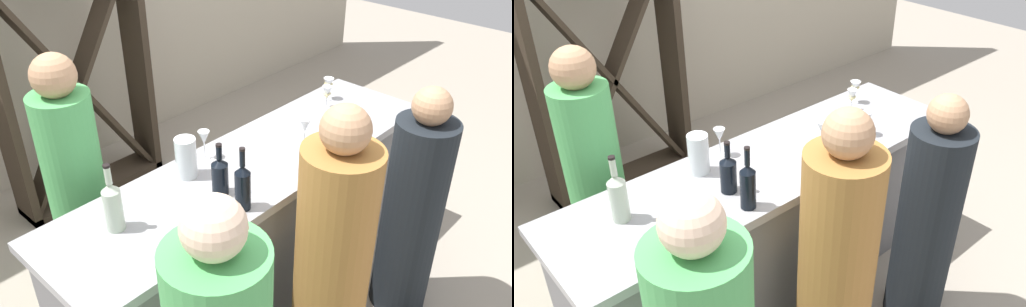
# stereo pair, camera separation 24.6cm
# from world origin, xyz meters

# --- Properties ---
(ground_plane) EXTENTS (12.00, 12.00, 0.00)m
(ground_plane) POSITION_xyz_m (0.00, 0.00, 0.00)
(ground_plane) COLOR #9E9384
(bar_counter) EXTENTS (2.45, 0.67, 0.91)m
(bar_counter) POSITION_xyz_m (0.00, 0.00, 0.46)
(bar_counter) COLOR slate
(bar_counter) RESTS_ON ground
(wine_rack) EXTENTS (1.14, 0.28, 1.78)m
(wine_rack) POSITION_xyz_m (-0.11, 1.65, 0.89)
(wine_rack) COLOR #33281E
(wine_rack) RESTS_ON ground
(wine_bottle_leftmost_clear_pale) EXTENTS (0.08, 0.08, 0.34)m
(wine_bottle_leftmost_clear_pale) POSITION_xyz_m (-0.84, 0.07, 1.04)
(wine_bottle_leftmost_clear_pale) COLOR #B7C6B2
(wine_bottle_leftmost_clear_pale) RESTS_ON bar_counter
(wine_bottle_second_left_near_black) EXTENTS (0.08, 0.08, 0.33)m
(wine_bottle_second_left_near_black) POSITION_xyz_m (-0.34, -0.24, 1.04)
(wine_bottle_second_left_near_black) COLOR black
(wine_bottle_second_left_near_black) RESTS_ON bar_counter
(wine_bottle_center_near_black) EXTENTS (0.08, 0.08, 0.28)m
(wine_bottle_center_near_black) POSITION_xyz_m (-0.33, -0.07, 1.02)
(wine_bottle_center_near_black) COLOR black
(wine_bottle_center_near_black) RESTS_ON bar_counter
(wine_glass_near_left) EXTENTS (0.07, 0.07, 0.15)m
(wine_glass_near_left) POSITION_xyz_m (0.62, -0.14, 1.01)
(wine_glass_near_left) COLOR white
(wine_glass_near_left) RESTS_ON bar_counter
(wine_glass_near_center) EXTENTS (0.06, 0.06, 0.17)m
(wine_glass_near_center) POSITION_xyz_m (0.31, -0.08, 1.03)
(wine_glass_near_center) COLOR white
(wine_glass_near_center) RESTS_ON bar_counter
(wine_glass_near_right) EXTENTS (0.07, 0.07, 0.15)m
(wine_glass_near_right) POSITION_xyz_m (0.79, 0.12, 1.01)
(wine_glass_near_right) COLOR white
(wine_glass_near_right) RESTS_ON bar_counter
(wine_glass_far_left) EXTENTS (0.07, 0.07, 0.15)m
(wine_glass_far_left) POSITION_xyz_m (0.90, 0.19, 1.01)
(wine_glass_far_left) COLOR white
(wine_glass_far_left) RESTS_ON bar_counter
(wine_glass_far_center) EXTENTS (0.06, 0.06, 0.16)m
(wine_glass_far_center) POSITION_xyz_m (-0.16, 0.23, 1.03)
(wine_glass_far_center) COLOR white
(wine_glass_far_center) RESTS_ON bar_counter
(water_pitcher) EXTENTS (0.11, 0.11, 0.22)m
(water_pitcher) POSITION_xyz_m (-0.34, 0.17, 1.02)
(water_pitcher) COLOR silver
(water_pitcher) RESTS_ON bar_counter
(person_left_guest) EXTENTS (0.36, 0.36, 1.40)m
(person_left_guest) POSITION_xyz_m (0.49, -0.71, 0.65)
(person_left_guest) COLOR black
(person_left_guest) RESTS_ON ground
(person_center_guest) EXTENTS (0.48, 0.48, 1.49)m
(person_center_guest) POSITION_xyz_m (-0.11, -0.61, 0.68)
(person_center_guest) COLOR #9E6B33
(person_center_guest) RESTS_ON ground
(person_server_behind) EXTENTS (0.40, 0.40, 1.56)m
(person_server_behind) POSITION_xyz_m (-0.72, 0.65, 0.74)
(person_server_behind) COLOR #4CA559
(person_server_behind) RESTS_ON ground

